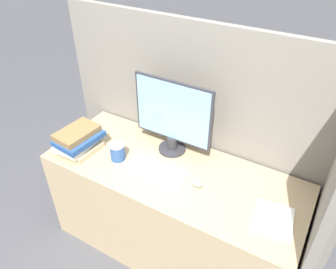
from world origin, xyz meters
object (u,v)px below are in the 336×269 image
keyboard (158,170)px  mouse (197,183)px  monitor (173,118)px  book_stack (78,140)px  coffee_cup (117,152)px

keyboard → mouse: 0.26m
monitor → mouse: monitor is taller
mouse → book_stack: size_ratio=0.24×
mouse → monitor: bearing=143.0°
keyboard → mouse: mouse is taller
mouse → book_stack: (-0.83, -0.10, 0.06)m
coffee_cup → book_stack: bearing=-168.6°
monitor → mouse: size_ratio=7.28×
monitor → coffee_cup: 0.41m
keyboard → coffee_cup: (-0.29, -0.03, 0.05)m
mouse → coffee_cup: (-0.55, -0.04, 0.04)m
keyboard → coffee_cup: bearing=-174.8°
keyboard → book_stack: 0.57m
coffee_cup → book_stack: size_ratio=0.38×
monitor → mouse: (0.29, -0.22, -0.24)m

